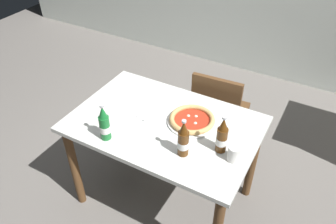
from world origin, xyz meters
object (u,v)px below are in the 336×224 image
at_px(paper_cup, 234,153).
at_px(napkin_with_cutlery, 148,112).
at_px(beer_bottle_center, 222,137).
at_px(chair_behind_table, 218,111).
at_px(pizza_margherita_near, 192,120).
at_px(beer_bottle_right, 183,140).
at_px(beer_bottle_left, 104,125).
at_px(dining_table_main, 164,135).

bearing_deg(paper_cup, napkin_with_cutlery, 168.15).
xyz_separation_m(beer_bottle_center, paper_cup, (0.09, -0.04, -0.06)).
relative_size(chair_behind_table, pizza_margherita_near, 2.67).
height_order(beer_bottle_right, paper_cup, beer_bottle_right).
bearing_deg(beer_bottle_right, napkin_with_cutlery, 148.53).
bearing_deg(napkin_with_cutlery, beer_bottle_right, -31.47).
distance_m(chair_behind_table, beer_bottle_center, 0.81).
height_order(beer_bottle_left, beer_bottle_center, same).
height_order(beer_bottle_left, paper_cup, beer_bottle_left).
height_order(beer_bottle_center, napkin_with_cutlery, beer_bottle_center).
bearing_deg(beer_bottle_right, pizza_margherita_near, 105.42).
height_order(dining_table_main, beer_bottle_right, beer_bottle_right).
height_order(beer_bottle_center, paper_cup, beer_bottle_center).
height_order(dining_table_main, chair_behind_table, chair_behind_table).
xyz_separation_m(dining_table_main, napkin_with_cutlery, (-0.15, 0.04, 0.12)).
xyz_separation_m(dining_table_main, beer_bottle_left, (-0.24, -0.30, 0.22)).
distance_m(beer_bottle_left, paper_cup, 0.77).
height_order(pizza_margherita_near, beer_bottle_center, beer_bottle_center).
xyz_separation_m(dining_table_main, beer_bottle_right, (0.23, -0.19, 0.22)).
bearing_deg(pizza_margherita_near, dining_table_main, -151.41).
bearing_deg(paper_cup, beer_bottle_left, -164.72).
distance_m(beer_bottle_left, beer_bottle_center, 0.69).
relative_size(dining_table_main, paper_cup, 12.63).
bearing_deg(beer_bottle_right, chair_behind_table, 96.13).
bearing_deg(beer_bottle_left, beer_bottle_center, 20.24).
relative_size(beer_bottle_center, beer_bottle_right, 1.00).
bearing_deg(chair_behind_table, beer_bottle_right, 92.61).
distance_m(dining_table_main, beer_bottle_left, 0.44).
height_order(chair_behind_table, paper_cup, chair_behind_table).
relative_size(napkin_with_cutlery, paper_cup, 2.13).
xyz_separation_m(beer_bottle_right, napkin_with_cutlery, (-0.38, 0.23, -0.10)).
xyz_separation_m(chair_behind_table, beer_bottle_left, (-0.38, -0.91, 0.37)).
relative_size(pizza_margherita_near, napkin_with_cutlery, 1.57).
xyz_separation_m(pizza_margherita_near, beer_bottle_right, (0.08, -0.28, 0.08)).
bearing_deg(chair_behind_table, beer_bottle_left, 63.60).
bearing_deg(dining_table_main, beer_bottle_right, -39.50).
relative_size(beer_bottle_left, paper_cup, 2.60).
relative_size(dining_table_main, beer_bottle_right, 4.86).
bearing_deg(paper_cup, beer_bottle_right, -160.45).
bearing_deg(beer_bottle_left, paper_cup, 15.28).
bearing_deg(beer_bottle_center, dining_table_main, 171.74).
distance_m(pizza_margherita_near, napkin_with_cutlery, 0.31).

